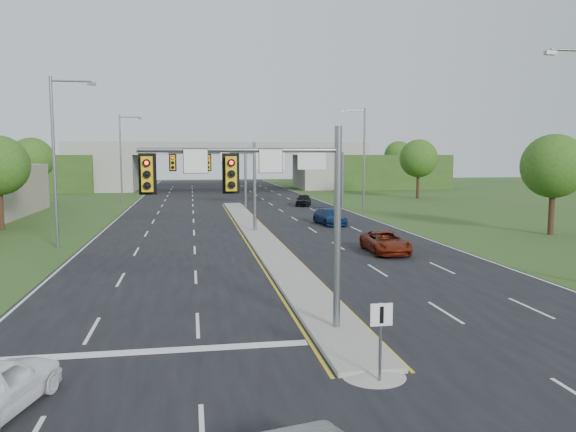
# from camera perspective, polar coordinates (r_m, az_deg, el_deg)

# --- Properties ---
(ground) EXTENTS (240.00, 240.00, 0.00)m
(ground) POSITION_cam_1_polar(r_m,az_deg,el_deg) (19.76, 4.94, -11.60)
(ground) COLOR #2F4B1A
(ground) RESTS_ON ground
(road) EXTENTS (24.00, 160.00, 0.02)m
(road) POSITION_cam_1_polar(r_m,az_deg,el_deg) (53.74, -4.57, -0.21)
(road) COLOR black
(road) RESTS_ON ground
(median) EXTENTS (2.00, 54.00, 0.16)m
(median) POSITION_cam_1_polar(r_m,az_deg,el_deg) (41.89, -3.07, -1.92)
(median) COLOR gray
(median) RESTS_ON road
(median_nose) EXTENTS (2.00, 2.00, 0.16)m
(median_nose) POSITION_cam_1_polar(r_m,az_deg,el_deg) (16.12, 8.69, -15.49)
(median_nose) COLOR gray
(median_nose) RESTS_ON road
(lane_markings) EXTENTS (23.72, 160.00, 0.01)m
(lane_markings) POSITION_cam_1_polar(r_m,az_deg,el_deg) (47.67, -4.62, -1.02)
(lane_markings) COLOR gold
(lane_markings) RESTS_ON road
(signal_mast_near) EXTENTS (6.62, 0.60, 7.00)m
(signal_mast_near) POSITION_cam_1_polar(r_m,az_deg,el_deg) (18.34, -1.72, 2.10)
(signal_mast_near) COLOR slate
(signal_mast_near) RESTS_ON ground
(signal_mast_far) EXTENTS (6.62, 0.60, 7.00)m
(signal_mast_far) POSITION_cam_1_polar(r_m,az_deg,el_deg) (43.21, -6.40, 4.46)
(signal_mast_far) COLOR slate
(signal_mast_far) RESTS_ON ground
(keep_right_sign) EXTENTS (0.60, 0.13, 2.20)m
(keep_right_sign) POSITION_cam_1_polar(r_m,az_deg,el_deg) (15.18, 9.42, -11.23)
(keep_right_sign) COLOR slate
(keep_right_sign) RESTS_ON ground
(sign_gantry) EXTENTS (11.58, 0.44, 6.67)m
(sign_gantry) POSITION_cam_1_polar(r_m,az_deg,el_deg) (64.15, 0.56, 5.54)
(sign_gantry) COLOR slate
(sign_gantry) RESTS_ON ground
(overpass) EXTENTS (80.00, 14.00, 8.10)m
(overpass) POSITION_cam_1_polar(r_m,az_deg,el_deg) (98.33, -6.99, 4.76)
(overpass) COLOR gray
(overpass) RESTS_ON ground
(lightpole_l_mid) EXTENTS (2.85, 0.25, 11.00)m
(lightpole_l_mid) POSITION_cam_1_polar(r_m,az_deg,el_deg) (39.11, -22.42, 5.87)
(lightpole_l_mid) COLOR slate
(lightpole_l_mid) RESTS_ON ground
(lightpole_l_far) EXTENTS (2.85, 0.25, 11.00)m
(lightpole_l_far) POSITION_cam_1_polar(r_m,az_deg,el_deg) (73.67, -16.48, 6.05)
(lightpole_l_far) COLOR slate
(lightpole_l_far) RESTS_ON ground
(lightpole_r_far) EXTENTS (2.85, 0.25, 11.00)m
(lightpole_r_far) POSITION_cam_1_polar(r_m,az_deg,el_deg) (60.94, 7.56, 6.26)
(lightpole_r_far) COLOR slate
(lightpole_r_far) RESTS_ON ground
(tree_l_mid) EXTENTS (5.20, 5.20, 8.12)m
(tree_l_mid) POSITION_cam_1_polar(r_m,az_deg,el_deg) (75.65, -24.58, 5.29)
(tree_l_mid) COLOR #382316
(tree_l_mid) RESTS_ON ground
(tree_r_near) EXTENTS (4.80, 4.80, 7.60)m
(tree_r_near) POSITION_cam_1_polar(r_m,az_deg,el_deg) (46.67, 25.39, 4.59)
(tree_r_near) COLOR #382316
(tree_r_near) RESTS_ON ground
(tree_r_mid) EXTENTS (5.20, 5.20, 8.12)m
(tree_r_mid) POSITION_cam_1_polar(r_m,az_deg,el_deg) (79.41, 13.12, 5.71)
(tree_r_mid) COLOR #382316
(tree_r_mid) RESTS_ON ground
(tree_back_a) EXTENTS (6.00, 6.00, 8.85)m
(tree_back_a) POSITION_cam_1_polar(r_m,az_deg,el_deg) (116.98, -26.39, 5.51)
(tree_back_a) COLOR #382316
(tree_back_a) RESTS_ON ground
(tree_back_b) EXTENTS (5.60, 5.60, 8.32)m
(tree_back_b) POSITION_cam_1_polar(r_m,az_deg,el_deg) (113.81, -19.58, 5.63)
(tree_back_b) COLOR #382316
(tree_back_b) RESTS_ON ground
(tree_back_c) EXTENTS (5.60, 5.60, 8.32)m
(tree_back_c) POSITION_cam_1_polar(r_m,az_deg,el_deg) (115.83, 4.65, 5.98)
(tree_back_c) COLOR #382316
(tree_back_c) RESTS_ON ground
(tree_back_d) EXTENTS (6.00, 6.00, 8.85)m
(tree_back_d) POSITION_cam_1_polar(r_m,az_deg,el_deg) (120.08, 11.17, 6.05)
(tree_back_d) COLOR #382316
(tree_back_d) RESTS_ON ground
(car_far_a) EXTENTS (2.39, 4.88, 1.33)m
(car_far_a) POSITION_cam_1_polar(r_m,az_deg,el_deg) (35.08, 9.88, -2.63)
(car_far_a) COLOR #641B0A
(car_far_a) RESTS_ON road
(car_far_b) EXTENTS (2.42, 4.83, 1.35)m
(car_far_b) POSITION_cam_1_polar(r_m,az_deg,el_deg) (48.65, 4.25, -0.08)
(car_far_b) COLOR #0C2048
(car_far_b) RESTS_ON road
(car_far_c) EXTENTS (2.70, 4.34, 1.38)m
(car_far_c) POSITION_cam_1_polar(r_m,az_deg,el_deg) (66.43, 1.58, 1.65)
(car_far_c) COLOR black
(car_far_c) RESTS_ON road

